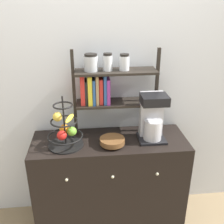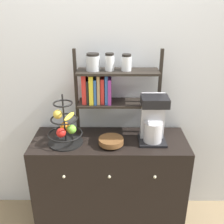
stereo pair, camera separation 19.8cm
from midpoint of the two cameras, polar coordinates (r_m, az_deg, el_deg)
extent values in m
cube|color=silver|center=(2.16, 2.19, 8.13)|extent=(7.00, 0.05, 2.60)
cube|color=black|center=(2.33, 2.04, -15.15)|extent=(1.24, 0.45, 0.84)
sphere|color=#B2AD8C|center=(2.02, -7.65, -13.87)|extent=(0.02, 0.02, 0.02)
sphere|color=#B2AD8C|center=(2.01, 2.32, -14.02)|extent=(0.02, 0.02, 0.02)
sphere|color=#B2AD8C|center=(2.05, 12.16, -13.76)|extent=(0.02, 0.02, 0.02)
cube|color=black|center=(2.11, 11.39, -6.18)|extent=(0.21, 0.20, 0.02)
cube|color=#B7B7BC|center=(2.07, 11.53, -0.88)|extent=(0.18, 0.08, 0.36)
cylinder|color=#B7B7BC|center=(2.05, 11.67, -4.29)|extent=(0.14, 0.14, 0.16)
cube|color=black|center=(1.96, 12.21, 2.23)|extent=(0.20, 0.16, 0.07)
cylinder|color=black|center=(2.07, -7.30, -6.60)|extent=(0.27, 0.27, 0.01)
cylinder|color=black|center=(1.98, -7.59, -1.56)|extent=(0.01, 0.01, 0.39)
torus|color=black|center=(2.03, -7.40, -4.76)|extent=(0.27, 0.27, 0.01)
torus|color=black|center=(1.98, -7.59, -1.56)|extent=(0.21, 0.21, 0.01)
torus|color=black|center=(1.93, -7.79, 1.82)|extent=(0.15, 0.15, 0.01)
sphere|color=red|center=(1.97, -8.22, -4.57)|extent=(0.07, 0.07, 0.07)
sphere|color=#6BAD33|center=(2.01, -6.00, -3.85)|extent=(0.07, 0.07, 0.07)
sphere|color=orange|center=(2.05, -7.48, -3.27)|extent=(0.08, 0.08, 0.08)
ellipsoid|color=yellow|center=(1.96, -6.45, -1.04)|extent=(0.08, 0.15, 0.04)
sphere|color=gold|center=(1.97, -8.95, -0.56)|extent=(0.07, 0.07, 0.07)
cylinder|color=brown|center=(2.02, 2.64, -7.10)|extent=(0.11, 0.11, 0.02)
cylinder|color=brown|center=(2.00, 2.65, -6.38)|extent=(0.19, 0.19, 0.04)
cube|color=black|center=(2.08, -5.05, 4.08)|extent=(0.02, 0.02, 0.70)
cube|color=black|center=(2.12, 12.88, 3.95)|extent=(0.02, 0.02, 0.70)
cube|color=black|center=(2.10, 3.94, 1.92)|extent=(0.63, 0.20, 0.02)
cube|color=black|center=(2.02, 4.14, 8.72)|extent=(0.63, 0.20, 0.02)
cube|color=red|center=(2.06, -3.24, 5.14)|extent=(0.03, 0.13, 0.23)
cube|color=black|center=(2.06, -2.48, 4.60)|extent=(0.02, 0.14, 0.19)
cube|color=yellow|center=(2.06, -1.68, 5.14)|extent=(0.03, 0.16, 0.23)
cube|color=#2D599E|center=(2.06, -0.83, 4.74)|extent=(0.02, 0.16, 0.20)
cube|color=tan|center=(2.06, -0.12, 5.14)|extent=(0.02, 0.15, 0.23)
cube|color=red|center=(2.06, 0.70, 4.77)|extent=(0.03, 0.13, 0.20)
cube|color=#2D599E|center=(2.06, 1.56, 5.13)|extent=(0.02, 0.15, 0.23)
cube|color=#8C338C|center=(2.06, 2.37, 4.76)|extent=(0.03, 0.16, 0.20)
cylinder|color=#ADB2B7|center=(2.00, -1.30, 10.57)|extent=(0.11, 0.11, 0.11)
cylinder|color=black|center=(1.99, -1.31, 12.39)|extent=(0.10, 0.10, 0.02)
cylinder|color=silver|center=(2.00, 2.37, 10.59)|extent=(0.07, 0.07, 0.12)
cylinder|color=black|center=(1.99, 2.40, 12.43)|extent=(0.06, 0.06, 0.02)
cylinder|color=silver|center=(2.01, 6.02, 10.43)|extent=(0.08, 0.08, 0.11)
cylinder|color=black|center=(2.00, 6.09, 12.16)|extent=(0.07, 0.07, 0.02)
camera|label=1|loc=(0.10, -87.14, 1.25)|focal=42.00mm
camera|label=2|loc=(0.10, 92.86, -1.25)|focal=42.00mm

